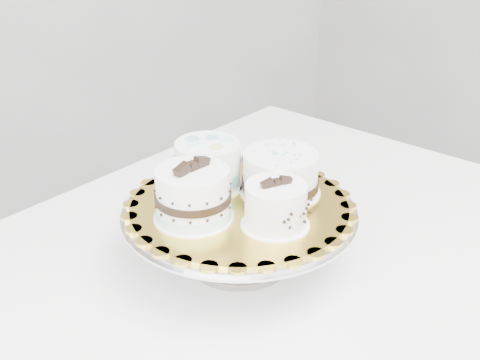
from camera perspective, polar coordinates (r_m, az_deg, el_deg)
table at (r=1.08m, az=-0.12°, el=-10.36°), size 1.39×1.07×0.75m
cake_stand at (r=0.98m, az=-0.06°, el=-4.19°), size 0.38×0.38×0.10m
cake_board at (r=0.97m, az=-0.06°, el=-2.42°), size 0.36×0.36×0.01m
cake_swirl at (r=0.89m, az=3.40°, el=-2.52°), size 0.11×0.11×0.08m
cake_banded at (r=0.91m, az=-4.47°, el=-1.56°), size 0.13×0.13×0.10m
cake_dots at (r=1.00m, az=-3.09°, el=1.50°), size 0.13×0.13×0.08m
cake_ribbon at (r=0.99m, az=3.91°, el=0.56°), size 0.16×0.16×0.07m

